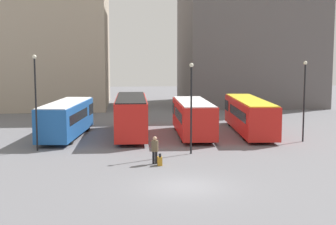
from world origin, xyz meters
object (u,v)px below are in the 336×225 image
object	(u,v)px
bus_3	(249,114)
traveler	(155,148)
bus_1	(131,114)
lamp_post_2	(36,96)
bus_2	(193,117)
bus_0	(67,118)
lamp_post_0	(191,101)
lamp_post_1	(304,95)
suitcase	(160,161)

from	to	relation	value
bus_3	traveler	bearing A→B (deg)	145.78
bus_1	lamp_post_2	size ratio (longest dim) A/B	1.69
bus_2	bus_0	bearing A→B (deg)	89.36
bus_3	lamp_post_0	xyz separation A→B (m)	(-6.18, -8.33, 1.96)
bus_2	bus_3	bearing A→B (deg)	-75.26
bus_0	lamp_post_1	world-z (taller)	lamp_post_1
bus_1	lamp_post_0	bearing A→B (deg)	-152.70
lamp_post_1	lamp_post_0	bearing A→B (deg)	-157.96
bus_1	lamp_post_1	xyz separation A→B (m)	(13.02, -4.08, 1.83)
bus_2	bus_3	distance (m)	5.15
bus_3	bus_2	bearing A→B (deg)	107.61
bus_0	bus_2	xyz separation A→B (m)	(10.21, -0.35, 0.01)
suitcase	bus_1	bearing A→B (deg)	6.43
bus_2	suitcase	world-z (taller)	bus_2
lamp_post_0	bus_1	bearing A→B (deg)	116.32
bus_0	lamp_post_1	xyz separation A→B (m)	(18.20, -3.78, 2.03)
suitcase	bus_2	bearing A→B (deg)	-20.25
bus_3	lamp_post_1	size ratio (longest dim) A/B	2.01
bus_2	lamp_post_1	bearing A→B (deg)	-111.85
bus_0	lamp_post_0	size ratio (longest dim) A/B	1.69
lamp_post_1	bus_3	bearing A→B (deg)	122.90
bus_2	suitcase	size ratio (longest dim) A/B	12.77
bus_0	traveler	xyz separation A→B (m)	(6.43, -10.22, -0.55)
bus_1	lamp_post_0	world-z (taller)	lamp_post_0
suitcase	lamp_post_0	bearing A→B (deg)	-37.78
bus_2	lamp_post_0	size ratio (longest dim) A/B	1.58
traveler	lamp_post_0	size ratio (longest dim) A/B	0.28
lamp_post_0	bus_3	bearing A→B (deg)	53.42
bus_3	lamp_post_1	xyz separation A→B (m)	(2.99, -4.62, 2.01)
bus_0	bus_2	distance (m)	10.21
bus_1	bus_2	size ratio (longest dim) A/B	1.17
traveler	suitcase	xyz separation A→B (m)	(0.26, -0.45, -0.74)
suitcase	lamp_post_0	world-z (taller)	lamp_post_0
lamp_post_2	bus_3	bearing A→B (deg)	20.90
lamp_post_0	lamp_post_2	world-z (taller)	lamp_post_2
lamp_post_1	lamp_post_2	world-z (taller)	lamp_post_2
bus_0	lamp_post_0	world-z (taller)	lamp_post_0
lamp_post_0	lamp_post_1	world-z (taller)	lamp_post_1
bus_0	bus_3	size ratio (longest dim) A/B	0.83
bus_2	lamp_post_0	distance (m)	7.50
bus_1	bus_2	world-z (taller)	bus_1
bus_0	bus_3	bearing A→B (deg)	-80.02
bus_0	suitcase	size ratio (longest dim) A/B	13.66
bus_3	traveler	world-z (taller)	bus_3
traveler	lamp_post_0	xyz separation A→B (m)	(2.60, 2.73, 2.53)
bus_0	bus_1	bearing A→B (deg)	-79.92
lamp_post_1	lamp_post_2	xyz separation A→B (m)	(-19.58, -1.72, 0.24)
bus_0	traveler	distance (m)	12.09
bus_1	suitcase	distance (m)	11.17
bus_2	bus_3	world-z (taller)	bus_2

